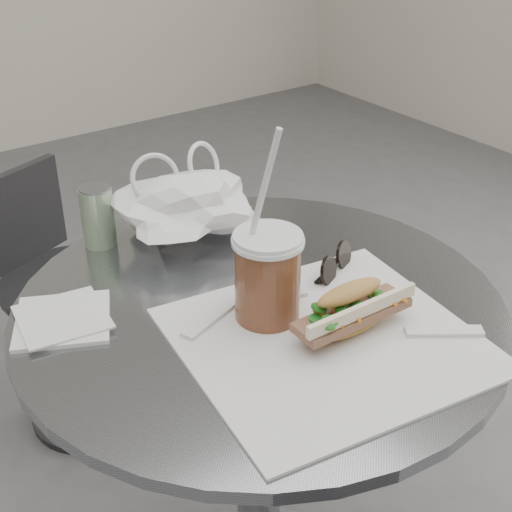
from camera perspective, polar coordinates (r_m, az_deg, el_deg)
cafe_table at (r=1.28m, az=0.25°, el=-13.95°), size 0.76×0.76×0.74m
chair_far at (r=1.89m, az=-14.78°, el=-4.79°), size 0.38×0.40×0.68m
sandwich_paper at (r=1.02m, az=5.67°, el=-6.67°), size 0.45×0.43×0.00m
banh_mi at (r=1.02m, az=7.61°, el=-4.32°), size 0.23×0.09×0.08m
iced_coffee at (r=1.03m, az=0.92°, el=-1.62°), size 0.10×0.10×0.30m
sunglasses at (r=1.17m, az=6.32°, el=-0.66°), size 0.11×0.06×0.05m
plastic_bag at (r=1.26m, az=-5.46°, el=3.81°), size 0.25×0.20×0.12m
napkin_stack at (r=1.09m, az=-15.22°, el=-4.89°), size 0.18×0.18×0.01m
drink_can at (r=1.27m, az=-12.54°, el=3.13°), size 0.06×0.06×0.11m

